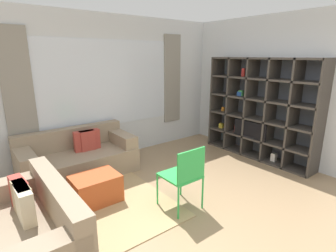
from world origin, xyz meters
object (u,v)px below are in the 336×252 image
object	(u,v)px
couch_main	(78,158)
couch_side	(28,233)
ottoman	(96,189)
folding_chair	(184,173)
shelving_unit	(260,109)

from	to	relation	value
couch_main	couch_side	bearing A→B (deg)	-123.73
ottoman	folding_chair	size ratio (longest dim) A/B	0.72
ottoman	folding_chair	distance (m)	1.26
shelving_unit	folding_chair	world-z (taller)	shelving_unit
shelving_unit	folding_chair	size ratio (longest dim) A/B	2.58
couch_main	shelving_unit	bearing A→B (deg)	-23.37
couch_side	ottoman	world-z (taller)	couch_side
couch_side	ottoman	size ratio (longest dim) A/B	2.53
shelving_unit	couch_main	distance (m)	3.46
shelving_unit	couch_main	xyz separation A→B (m)	(-3.12, 1.35, -0.66)
shelving_unit	couch_side	size ratio (longest dim) A/B	1.42
couch_side	shelving_unit	bearing A→B (deg)	93.43
ottoman	couch_side	bearing A→B (deg)	-146.87
shelving_unit	couch_main	size ratio (longest dim) A/B	1.23
shelving_unit	folding_chair	xyz separation A→B (m)	(-2.41, -0.53, -0.44)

